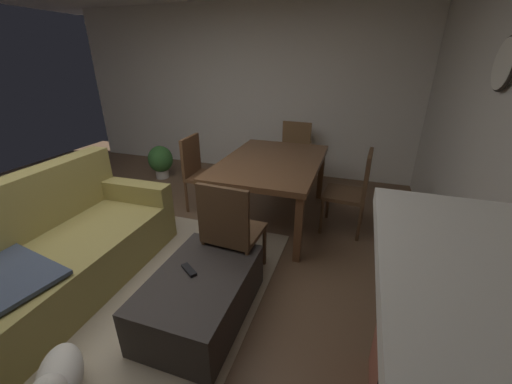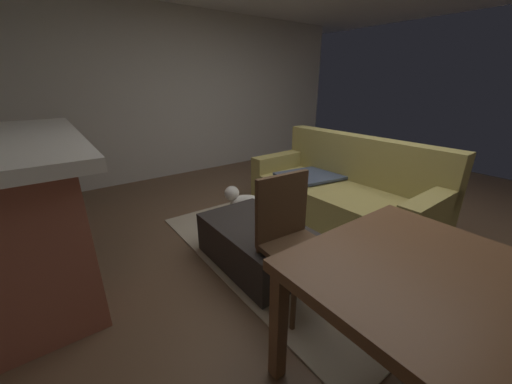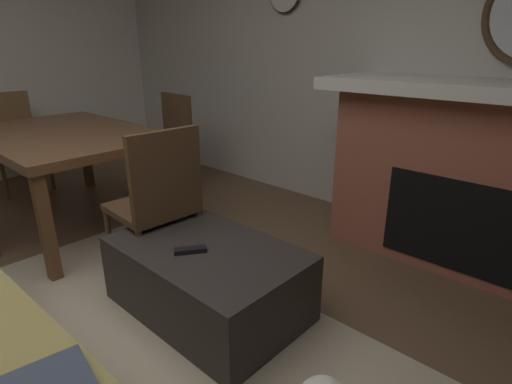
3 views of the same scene
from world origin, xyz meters
TOP-DOWN VIEW (x-y plane):
  - floor at (0.00, 0.00)m, footprint 7.69×7.69m
  - wall_right_window_side at (3.20, 0.00)m, footprint 0.12×5.97m
  - area_rug at (-0.19, -0.29)m, footprint 2.60×2.00m
  - couch at (-0.31, 0.40)m, footprint 2.11×0.98m
  - ottoman_coffee_table at (-0.19, -0.92)m, footprint 1.01×0.65m
  - tv_remote at (-0.17, -0.83)m, footprint 0.13×0.16m
  - dining_table at (1.50, -0.97)m, footprint 1.65×1.10m
  - dining_chair_south at (1.49, -1.91)m, footprint 0.47×0.47m
  - dining_chair_east at (2.72, -0.98)m, footprint 0.47×0.47m
  - dining_chair_north at (1.49, -0.03)m, footprint 0.46×0.46m
  - dining_chair_west at (0.28, -0.96)m, footprint 0.46×0.46m
  - potted_plant at (2.23, 1.09)m, footprint 0.39×0.39m
  - small_dog at (-1.02, -0.48)m, footprint 0.47×0.46m
  - wall_clock at (0.77, -2.70)m, footprint 0.34×0.03m

SIDE VIEW (x-z plane):
  - floor at x=0.00m, z-range 0.00..0.00m
  - area_rug at x=-0.19m, z-range 0.00..0.01m
  - small_dog at x=-1.02m, z-range 0.02..0.36m
  - ottoman_coffee_table at x=-0.19m, z-range 0.00..0.38m
  - potted_plant at x=2.23m, z-range 0.03..0.56m
  - couch at x=-0.31m, z-range -0.15..0.80m
  - tv_remote at x=-0.17m, z-range 0.38..0.41m
  - dining_chair_south at x=1.49m, z-range 0.06..0.99m
  - dining_chair_east at x=2.72m, z-range 0.06..0.99m
  - dining_chair_north at x=1.49m, z-range 0.06..0.99m
  - dining_chair_west at x=0.28m, z-range 0.06..0.99m
  - dining_table at x=1.50m, z-range 0.30..1.04m
  - wall_right_window_side at x=3.20m, z-range 0.00..2.60m
  - wall_clock at x=0.77m, z-range 1.61..1.94m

